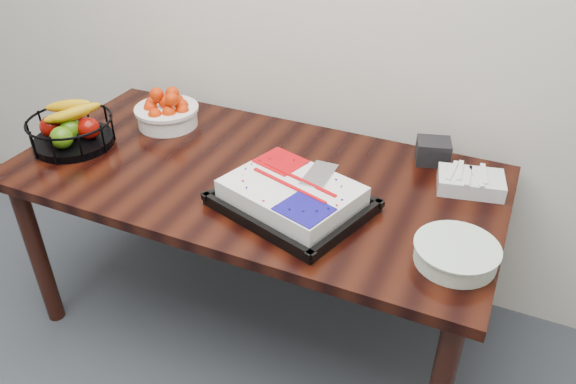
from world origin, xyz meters
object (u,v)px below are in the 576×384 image
at_px(tangerine_bowl, 167,109).
at_px(fruit_basket, 71,129).
at_px(napkin_box, 433,151).
at_px(plate_stack, 456,254).
at_px(cake_tray, 292,196).
at_px(table, 254,191).

height_order(tangerine_bowl, fruit_basket, fruit_basket).
bearing_deg(napkin_box, fruit_basket, -160.93).
bearing_deg(plate_stack, fruit_basket, 176.45).
bearing_deg(fruit_basket, plate_stack, -3.55).
distance_m(cake_tray, napkin_box, 0.62).
height_order(cake_tray, tangerine_bowl, tangerine_bowl).
xyz_separation_m(table, tangerine_bowl, (-0.51, 0.19, 0.16)).
xyz_separation_m(table, fruit_basket, (-0.75, -0.11, 0.16)).
height_order(fruit_basket, plate_stack, fruit_basket).
height_order(cake_tray, plate_stack, cake_tray).
bearing_deg(table, plate_stack, -14.90).
relative_size(table, napkin_box, 14.50).
relative_size(table, cake_tray, 3.19).
height_order(table, tangerine_bowl, tangerine_bowl).
xyz_separation_m(plate_stack, napkin_box, (-0.19, 0.56, 0.01)).
relative_size(plate_stack, napkin_box, 2.02).
bearing_deg(table, cake_tray, -33.83).
height_order(tangerine_bowl, plate_stack, tangerine_bowl).
distance_m(table, tangerine_bowl, 0.57).
distance_m(fruit_basket, napkin_box, 1.41).
height_order(plate_stack, napkin_box, napkin_box).
distance_m(table, plate_stack, 0.81).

